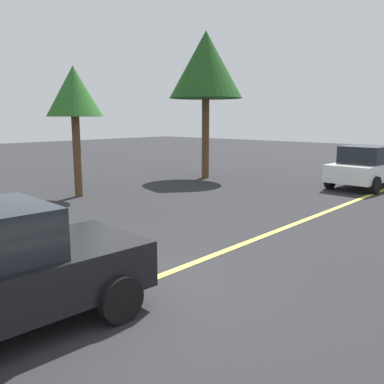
# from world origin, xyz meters

# --- Properties ---
(ground_plane) EXTENTS (80.00, 80.00, 0.00)m
(ground_plane) POSITION_xyz_m (0.00, 0.00, 0.00)
(ground_plane) COLOR #262628
(lane_marking_centre) EXTENTS (28.00, 0.16, 0.01)m
(lane_marking_centre) POSITION_xyz_m (3.00, 0.00, 0.01)
(lane_marking_centre) COLOR #E0D14C
(car_white_crossing) EXTENTS (4.15, 2.07, 1.63)m
(car_white_crossing) POSITION_xyz_m (12.87, 0.77, 0.82)
(car_white_crossing) COLOR white
(car_white_crossing) RESTS_ON ground_plane
(tree_left_verge) EXTENTS (3.22, 3.22, 6.42)m
(tree_left_verge) POSITION_xyz_m (10.53, 7.13, 4.94)
(tree_left_verge) COLOR #513823
(tree_left_verge) RESTS_ON ground_plane
(tree_centre_verge) EXTENTS (1.87, 1.87, 4.40)m
(tree_centre_verge) POSITION_xyz_m (4.12, 7.46, 3.50)
(tree_centre_verge) COLOR #513823
(tree_centre_verge) RESTS_ON ground_plane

